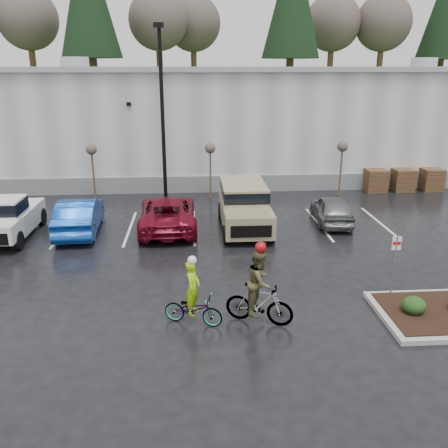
{
  "coord_description": "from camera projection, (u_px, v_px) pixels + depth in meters",
  "views": [
    {
      "loc": [
        -2.57,
        -13.25,
        7.2
      ],
      "look_at": [
        -1.33,
        4.42,
        1.3
      ],
      "focal_mm": 38.0,
      "sensor_mm": 36.0,
      "label": 1
    }
  ],
  "objects": [
    {
      "name": "pallet_stack_c",
      "position": [
        431.0,
        179.0,
        28.82
      ],
      "size": [
        1.2,
        1.2,
        1.35
      ],
      "primitive_type": "cube",
      "color": "#452B1B",
      "rests_on": "ground"
    },
    {
      "name": "sapling_west",
      "position": [
        92.0,
        153.0,
        25.9
      ],
      "size": [
        0.6,
        0.6,
        3.2
      ],
      "color": "#452B1B",
      "rests_on": "ground"
    },
    {
      "name": "fire_lane_sign",
      "position": [
        395.0,
        259.0,
        14.99
      ],
      "size": [
        0.3,
        0.05,
        2.2
      ],
      "color": "gray",
      "rests_on": "ground"
    },
    {
      "name": "cyclist_olive",
      "position": [
        259.0,
        295.0,
        13.74
      ],
      "size": [
        2.03,
        1.27,
        2.54
      ],
      "rotation": [
        0.0,
        0.0,
        1.19
      ],
      "color": "#3F3F44",
      "rests_on": "ground"
    },
    {
      "name": "shrub_a",
      "position": [
        414.0,
        305.0,
        14.18
      ],
      "size": [
        0.7,
        0.7,
        0.52
      ],
      "primitive_type": "ellipsoid",
      "color": "#183512",
      "rests_on": "curb_island"
    },
    {
      "name": "car_grey",
      "position": [
        332.0,
        209.0,
        22.81
      ],
      "size": [
        1.94,
        4.09,
        1.35
      ],
      "primitive_type": "imported",
      "rotation": [
        0.0,
        0.0,
        3.05
      ],
      "color": "slate",
      "rests_on": "ground"
    },
    {
      "name": "suv_tan",
      "position": [
        245.0,
        208.0,
        21.78
      ],
      "size": [
        2.2,
        5.1,
        2.06
      ],
      "primitive_type": null,
      "color": "#998C68",
      "rests_on": "ground"
    },
    {
      "name": "sapling_east",
      "position": [
        342.0,
        150.0,
        26.83
      ],
      "size": [
        0.6,
        0.6,
        3.2
      ],
      "color": "#452B1B",
      "rests_on": "ground"
    },
    {
      "name": "sapling_mid",
      "position": [
        210.0,
        151.0,
        26.33
      ],
      "size": [
        0.6,
        0.6,
        3.2
      ],
      "color": "#452B1B",
      "rests_on": "ground"
    },
    {
      "name": "cyclist_hivis",
      "position": [
        193.0,
        303.0,
        13.77
      ],
      "size": [
        1.87,
        1.18,
        2.15
      ],
      "rotation": [
        0.0,
        0.0,
        1.23
      ],
      "color": "#3F3F44",
      "rests_on": "ground"
    },
    {
      "name": "lamppost",
      "position": [
        162.0,
        98.0,
        24.29
      ],
      "size": [
        0.5,
        1.0,
        9.22
      ],
      "color": "black",
      "rests_on": "ground"
    },
    {
      "name": "ground",
      "position": [
        276.0,
        306.0,
        14.99
      ],
      "size": [
        120.0,
        120.0,
        0.0
      ],
      "primitive_type": "plane",
      "color": "black",
      "rests_on": "ground"
    },
    {
      "name": "car_red",
      "position": [
        168.0,
        213.0,
        21.95
      ],
      "size": [
        2.7,
        5.55,
        1.52
      ],
      "primitive_type": "imported",
      "rotation": [
        0.0,
        0.0,
        3.17
      ],
      "color": "maroon",
      "rests_on": "ground"
    },
    {
      "name": "pallet_stack_a",
      "position": [
        375.0,
        180.0,
        28.59
      ],
      "size": [
        1.2,
        1.2,
        1.35
      ],
      "primitive_type": "cube",
      "color": "#452B1B",
      "rests_on": "ground"
    },
    {
      "name": "warehouse",
      "position": [
        225.0,
        118.0,
        34.65
      ],
      "size": [
        60.5,
        15.5,
        7.2
      ],
      "color": "#ADAFB2",
      "rests_on": "ground"
    },
    {
      "name": "wooded_ridge",
      "position": [
        211.0,
        103.0,
        56.63
      ],
      "size": [
        80.0,
        25.0,
        6.0
      ],
      "primitive_type": "cube",
      "color": "#26401A",
      "rests_on": "ground"
    },
    {
      "name": "car_blue",
      "position": [
        80.0,
        215.0,
        21.48
      ],
      "size": [
        1.98,
        4.9,
        1.58
      ],
      "primitive_type": "imported",
      "rotation": [
        0.0,
        0.0,
        3.21
      ],
      "color": "#0E3C9A",
      "rests_on": "ground"
    },
    {
      "name": "pallet_stack_b",
      "position": [
        402.0,
        180.0,
        28.7
      ],
      "size": [
        1.2,
        1.2,
        1.35
      ],
      "primitive_type": "cube",
      "color": "#452B1B",
      "rests_on": "ground"
    },
    {
      "name": "pickup_white",
      "position": [
        9.0,
        215.0,
        20.92
      ],
      "size": [
        2.1,
        5.2,
        1.96
      ],
      "primitive_type": null,
      "color": "silver",
      "rests_on": "ground"
    }
  ]
}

